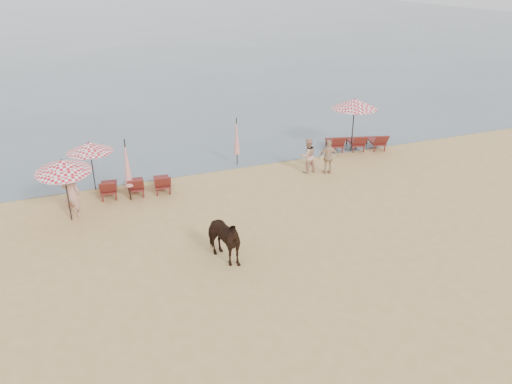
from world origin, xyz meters
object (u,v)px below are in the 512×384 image
at_px(beachgoer_left, 71,194).
at_px(beachgoer_right_b, 329,157).
at_px(lounger_cluster_right, 357,142).
at_px(umbrella_open_right, 355,104).
at_px(umbrella_open_left_a, 89,147).
at_px(umbrella_open_left_b, 63,166).
at_px(umbrella_closed_left, 127,163).
at_px(cow, 222,239).
at_px(beachgoer_right_a, 308,156).
at_px(lounger_cluster_left, 136,185).
at_px(umbrella_closed_right, 237,136).

distance_m(beachgoer_left, beachgoer_right_b, 10.89).
bearing_deg(lounger_cluster_right, umbrella_open_right, -156.15).
relative_size(lounger_cluster_right, umbrella_open_left_a, 1.51).
height_order(umbrella_open_left_b, beachgoer_left, umbrella_open_left_b).
distance_m(umbrella_open_left_b, beachgoer_left, 1.24).
distance_m(umbrella_open_left_b, umbrella_closed_left, 2.53).
distance_m(cow, beachgoer_right_b, 8.48).
bearing_deg(beachgoer_right_b, beachgoer_right_a, -14.52).
height_order(lounger_cluster_right, umbrella_closed_left, umbrella_closed_left).
relative_size(umbrella_open_left_a, beachgoer_left, 1.13).
xyz_separation_m(lounger_cluster_right, umbrella_open_left_b, (-13.92, -2.69, 1.71)).
bearing_deg(cow, umbrella_open_left_b, 113.43).
xyz_separation_m(lounger_cluster_right, umbrella_open_right, (-0.33, -0.05, 2.01)).
relative_size(umbrella_closed_left, beachgoer_left, 1.39).
distance_m(cow, beachgoer_right_a, 8.18).
bearing_deg(beachgoer_left, lounger_cluster_right, -141.98).
bearing_deg(umbrella_open_left_b, umbrella_closed_left, 23.64).
relative_size(umbrella_open_left_b, umbrella_closed_left, 0.96).
height_order(umbrella_open_left_b, cow, umbrella_open_left_b).
bearing_deg(lounger_cluster_left, umbrella_closed_right, 25.11).
bearing_deg(umbrella_open_left_b, beachgoer_right_b, 5.06).
bearing_deg(umbrella_closed_left, lounger_cluster_left, 58.25).
bearing_deg(beachgoer_right_b, beachgoer_left, 16.95).
distance_m(lounger_cluster_left, lounger_cluster_right, 11.38).
bearing_deg(umbrella_open_right, beachgoer_right_a, -137.83).
bearing_deg(beachgoer_right_a, umbrella_closed_right, -40.79).
relative_size(umbrella_open_left_a, beachgoer_right_b, 1.34).
relative_size(beachgoer_left, beachgoer_right_b, 1.18).
relative_size(lounger_cluster_right, umbrella_open_right, 1.17).
distance_m(umbrella_open_left_b, umbrella_closed_right, 8.19).
xyz_separation_m(umbrella_open_right, umbrella_closed_left, (-11.28, -1.75, -0.86)).
distance_m(umbrella_open_left_b, beachgoer_right_a, 10.35).
distance_m(lounger_cluster_right, beachgoer_right_b, 3.67).
xyz_separation_m(umbrella_open_left_b, beachgoer_right_a, (10.22, 0.93, -1.34)).
bearing_deg(beachgoer_right_a, cow, 40.91).
bearing_deg(beachgoer_left, umbrella_open_right, -141.95).
bearing_deg(beachgoer_left, umbrella_closed_right, -131.80).
relative_size(umbrella_open_left_b, beachgoer_right_a, 1.54).
relative_size(umbrella_open_right, umbrella_closed_right, 1.19).
relative_size(lounger_cluster_left, umbrella_open_right, 1.09).
distance_m(umbrella_open_right, beachgoer_right_b, 3.75).
bearing_deg(umbrella_closed_right, umbrella_open_right, -3.33).
bearing_deg(umbrella_open_left_b, beachgoer_right_a, 7.86).
height_order(umbrella_open_left_b, umbrella_open_right, umbrella_open_right).
distance_m(umbrella_open_left_a, beachgoer_right_a, 9.33).
relative_size(lounger_cluster_right, umbrella_closed_left, 1.23).
distance_m(umbrella_closed_left, beachgoer_right_b, 8.76).
height_order(umbrella_open_left_a, beachgoer_right_b, umbrella_open_left_a).
bearing_deg(umbrella_closed_right, umbrella_open_left_a, -175.51).
relative_size(lounger_cluster_right, beachgoer_right_b, 2.02).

